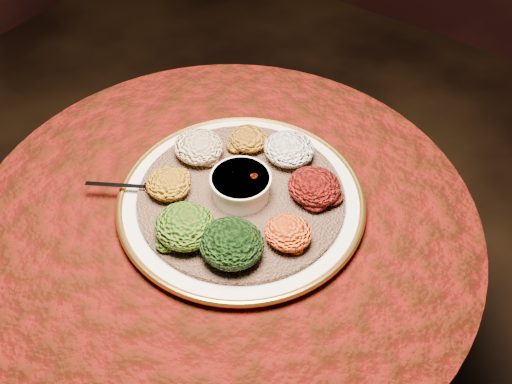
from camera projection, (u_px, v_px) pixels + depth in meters
The scene contains 13 objects.
table at pixel (227, 269), 1.20m from camera, with size 0.96×0.96×0.73m.
platter at pixel (241, 200), 1.08m from camera, with size 0.56×0.56×0.02m.
injera at pixel (241, 196), 1.07m from camera, with size 0.39×0.39×0.01m, color brown.
stew_bowl at pixel (241, 185), 1.05m from camera, with size 0.11×0.11×0.05m.
spoon at pixel (148, 187), 1.07m from camera, with size 0.14×0.09×0.01m.
portion_ayib at pixel (289, 149), 1.11m from camera, with size 0.10×0.10×0.05m, color silver.
portion_kitfo at pixel (314, 186), 1.05m from camera, with size 0.10×0.09×0.05m, color black.
portion_tikil at pixel (288, 233), 0.98m from camera, with size 0.08×0.08×0.04m, color #C97310.
portion_gomen at pixel (231, 243), 0.96m from camera, with size 0.11×0.11×0.05m, color black.
portion_mixveg at pixel (185, 226), 0.98m from camera, with size 0.11×0.10×0.05m, color #A3350A.
portion_kik at pixel (168, 184), 1.06m from camera, with size 0.09×0.08×0.04m, color #99590D.
portion_timatim at pixel (199, 147), 1.12m from camera, with size 0.10×0.09×0.05m, color maroon.
portion_shiro at pixel (248, 138), 1.14m from camera, with size 0.08×0.08×0.04m, color #8D4F11.
Camera 1 is at (0.45, -0.53, 1.55)m, focal length 40.00 mm.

